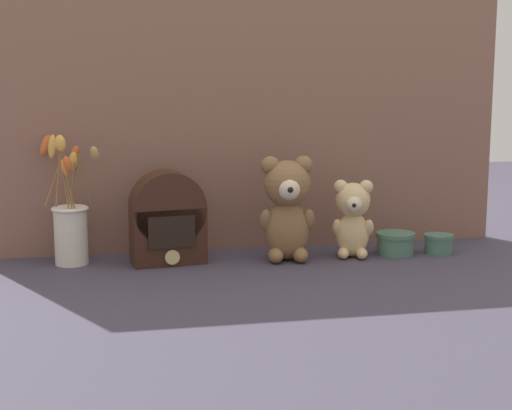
{
  "coord_description": "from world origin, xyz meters",
  "views": [
    {
      "loc": [
        -0.41,
        -2.0,
        0.5
      ],
      "look_at": [
        0.0,
        0.02,
        0.15
      ],
      "focal_mm": 55.0,
      "sensor_mm": 36.0,
      "label": 1
    }
  ],
  "objects_px": {
    "decorative_tin_tall": "(396,244)",
    "flower_vase": "(70,223)",
    "teddy_bear_large": "(287,206)",
    "decorative_tin_short": "(438,244)",
    "vintage_radio": "(168,220)",
    "teddy_bear_medium": "(353,217)"
  },
  "relations": [
    {
      "from": "teddy_bear_large",
      "to": "teddy_bear_medium",
      "type": "bearing_deg",
      "value": -1.08
    },
    {
      "from": "decorative_tin_tall",
      "to": "decorative_tin_short",
      "type": "xyz_separation_m",
      "value": [
        0.12,
        -0.01,
        -0.0
      ]
    },
    {
      "from": "teddy_bear_large",
      "to": "decorative_tin_tall",
      "type": "bearing_deg",
      "value": -0.41
    },
    {
      "from": "vintage_radio",
      "to": "decorative_tin_tall",
      "type": "distance_m",
      "value": 0.63
    },
    {
      "from": "teddy_bear_medium",
      "to": "vintage_radio",
      "type": "xyz_separation_m",
      "value": [
        -0.5,
        0.03,
        0.01
      ]
    },
    {
      "from": "decorative_tin_short",
      "to": "flower_vase",
      "type": "bearing_deg",
      "value": 175.66
    },
    {
      "from": "flower_vase",
      "to": "decorative_tin_short",
      "type": "relative_size",
      "value": 4.28
    },
    {
      "from": "teddy_bear_large",
      "to": "vintage_radio",
      "type": "xyz_separation_m",
      "value": [
        -0.32,
        0.03,
        -0.03
      ]
    },
    {
      "from": "vintage_radio",
      "to": "flower_vase",
      "type": "bearing_deg",
      "value": 170.91
    },
    {
      "from": "decorative_tin_tall",
      "to": "flower_vase",
      "type": "bearing_deg",
      "value": 175.46
    },
    {
      "from": "teddy_bear_large",
      "to": "decorative_tin_short",
      "type": "bearing_deg",
      "value": -1.13
    },
    {
      "from": "teddy_bear_large",
      "to": "vintage_radio",
      "type": "distance_m",
      "value": 0.32
    },
    {
      "from": "vintage_radio",
      "to": "teddy_bear_medium",
      "type": "bearing_deg",
      "value": -3.51
    },
    {
      "from": "vintage_radio",
      "to": "teddy_bear_large",
      "type": "bearing_deg",
      "value": -4.92
    },
    {
      "from": "teddy_bear_large",
      "to": "teddy_bear_medium",
      "type": "height_order",
      "value": "teddy_bear_large"
    },
    {
      "from": "vintage_radio",
      "to": "decorative_tin_short",
      "type": "height_order",
      "value": "vintage_radio"
    },
    {
      "from": "flower_vase",
      "to": "teddy_bear_large",
      "type": "bearing_deg",
      "value": -6.78
    },
    {
      "from": "vintage_radio",
      "to": "decorative_tin_tall",
      "type": "height_order",
      "value": "vintage_radio"
    },
    {
      "from": "teddy_bear_large",
      "to": "vintage_radio",
      "type": "bearing_deg",
      "value": 175.08
    },
    {
      "from": "teddy_bear_medium",
      "to": "decorative_tin_tall",
      "type": "xyz_separation_m",
      "value": [
        0.13,
        0.0,
        -0.08
      ]
    },
    {
      "from": "decorative_tin_tall",
      "to": "vintage_radio",
      "type": "bearing_deg",
      "value": 177.31
    },
    {
      "from": "vintage_radio",
      "to": "decorative_tin_tall",
      "type": "relative_size",
      "value": 2.3
    }
  ]
}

